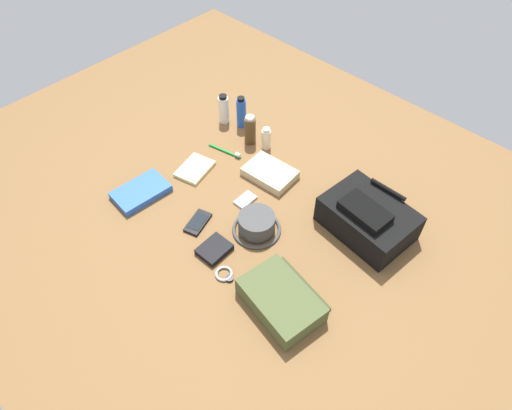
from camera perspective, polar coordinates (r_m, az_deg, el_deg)
The scene contains 16 objects.
ground_plane at distance 1.75m, azimuth -0.00°, elevation -1.12°, with size 2.64×2.02×0.02m, color brown.
backpack at distance 1.68m, azimuth 13.79°, elevation -1.60°, with size 0.34×0.26×0.15m.
toiletry_pouch at distance 1.48m, azimuth 3.23°, elevation -11.75°, with size 0.29×0.25×0.07m.
bucket_hat at distance 1.66m, azimuth 0.08°, elevation -2.46°, with size 0.18×0.18×0.08m.
toothpaste_tube at distance 2.09m, azimuth -4.07°, elevation 11.89°, with size 0.05×0.05×0.14m.
deodorant_spray at distance 2.06m, azimuth -1.85°, elevation 11.54°, with size 0.04×0.04×0.15m.
cologne_bottle at distance 1.98m, azimuth -0.75°, elevation 9.36°, with size 0.05×0.05×0.14m.
lotion_bottle at distance 1.96m, azimuth 1.29°, elevation 8.32°, with size 0.04×0.04×0.10m.
paperback_novel at distance 1.84m, azimuth -14.21°, elevation 1.58°, with size 0.15×0.22×0.03m.
cell_phone at distance 1.71m, azimuth -7.30°, elevation -2.17°, with size 0.09×0.13×0.01m.
media_player at distance 1.77m, azimuth -1.36°, elevation 0.63°, with size 0.05×0.09×0.01m.
wristwatch at distance 1.57m, azimuth -3.94°, elevation -8.65°, with size 0.07×0.06×0.01m.
toothbrush at distance 1.97m, azimuth -3.69°, elevation 6.69°, with size 0.16×0.04×0.02m.
wallet at distance 1.62m, azimuth -5.24°, elevation -5.55°, with size 0.09×0.11×0.02m, color black.
notepad at distance 1.90m, azimuth -7.67°, elevation 4.50°, with size 0.11×0.15×0.02m, color beige.
folded_towel at distance 1.85m, azimuth 1.74°, elevation 4.02°, with size 0.20×0.14×0.04m, color #C6B289.
Camera 1 is at (0.77, -0.81, 1.33)m, focal length 31.94 mm.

